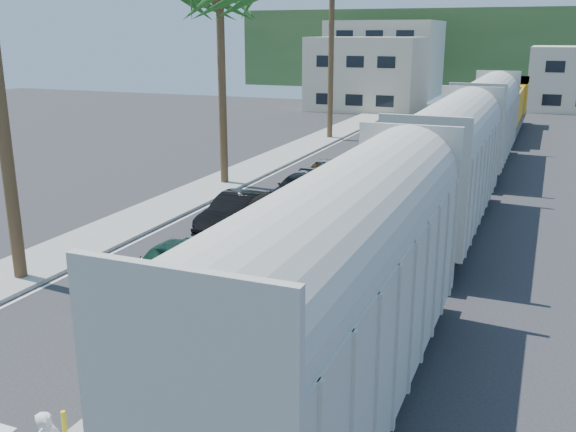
% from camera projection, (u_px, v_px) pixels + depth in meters
% --- Properties ---
extents(ground, '(140.00, 140.00, 0.00)m').
position_uv_depth(ground, '(97.00, 421.00, 14.41)').
color(ground, '#28282B').
rests_on(ground, ground).
extents(sidewalk, '(3.00, 90.00, 0.15)m').
position_uv_depth(sidewalk, '(244.00, 173.00, 39.73)').
color(sidewalk, gray).
rests_on(sidewalk, ground).
extents(rails, '(1.56, 100.00, 0.06)m').
position_uv_depth(rails, '(475.00, 182.00, 37.50)').
color(rails, black).
rests_on(rails, ground).
extents(median, '(0.45, 60.00, 0.85)m').
position_uv_depth(median, '(353.00, 205.00, 32.15)').
color(median, gray).
rests_on(median, ground).
extents(lane_markings, '(9.42, 90.00, 0.01)m').
position_uv_depth(lane_markings, '(342.00, 182.00, 37.44)').
color(lane_markings, silver).
rests_on(lane_markings, ground).
extents(freight_train, '(3.00, 60.94, 5.85)m').
position_uv_depth(freight_train, '(467.00, 147.00, 32.18)').
color(freight_train, '#B3B0A4').
rests_on(freight_train, ground).
extents(buildings, '(38.00, 27.00, 10.00)m').
position_uv_depth(buildings, '(424.00, 67.00, 79.32)').
color(buildings, beige).
rests_on(buildings, ground).
extents(hillside, '(80.00, 20.00, 12.00)m').
position_uv_depth(hillside, '(499.00, 49.00, 101.76)').
color(hillside, '#385628').
rests_on(hillside, ground).
extents(car_lead, '(2.05, 4.19, 1.37)m').
position_uv_depth(car_lead, '(167.00, 262.00, 22.42)').
color(car_lead, '#103223').
rests_on(car_lead, ground).
extents(car_second, '(2.16, 5.02, 1.60)m').
position_uv_depth(car_second, '(237.00, 212.00, 28.34)').
color(car_second, black).
rests_on(car_second, ground).
extents(car_third, '(2.22, 4.55, 1.27)m').
position_uv_depth(car_third, '(297.00, 188.00, 33.41)').
color(car_third, black).
rests_on(car_third, ground).
extents(car_rear, '(2.79, 4.82, 1.25)m').
position_uv_depth(car_rear, '(324.00, 171.00, 37.59)').
color(car_rear, '#A6A9AB').
rests_on(car_rear, ground).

